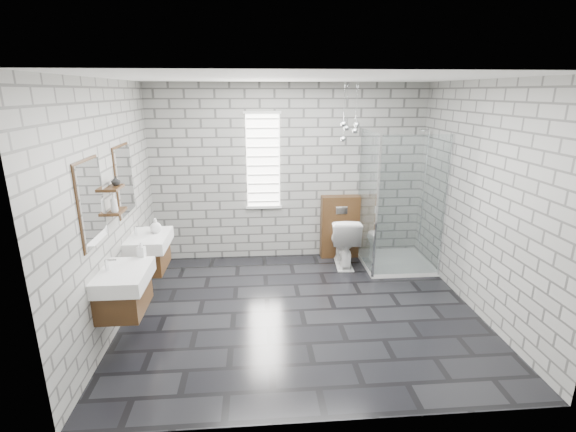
{
  "coord_description": "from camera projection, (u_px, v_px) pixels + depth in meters",
  "views": [
    {
      "loc": [
        -0.53,
        -4.52,
        2.57
      ],
      "look_at": [
        -0.14,
        0.35,
        1.1
      ],
      "focal_mm": 26.0,
      "sensor_mm": 36.0,
      "label": 1
    }
  ],
  "objects": [
    {
      "name": "floor",
      "position": [
        301.0,
        311.0,
        5.1
      ],
      "size": [
        4.2,
        3.6,
        0.02
      ],
      "primitive_type": "cube",
      "color": "black",
      "rests_on": "ground"
    },
    {
      "name": "ceiling",
      "position": [
        304.0,
        77.0,
        4.32
      ],
      "size": [
        4.2,
        3.6,
        0.02
      ],
      "primitive_type": "cube",
      "color": "white",
      "rests_on": "wall_back"
    },
    {
      "name": "wall_back",
      "position": [
        289.0,
        173.0,
        6.44
      ],
      "size": [
        4.2,
        0.02,
        2.7
      ],
      "primitive_type": "cube",
      "color": "gray",
      "rests_on": "floor"
    },
    {
      "name": "wall_front",
      "position": [
        331.0,
        269.0,
        2.98
      ],
      "size": [
        4.2,
        0.02,
        2.7
      ],
      "primitive_type": "cube",
      "color": "gray",
      "rests_on": "floor"
    },
    {
      "name": "wall_left",
      "position": [
        110.0,
        208.0,
        4.54
      ],
      "size": [
        0.02,
        3.6,
        2.7
      ],
      "primitive_type": "cube",
      "color": "gray",
      "rests_on": "floor"
    },
    {
      "name": "wall_right",
      "position": [
        482.0,
        200.0,
        4.87
      ],
      "size": [
        0.02,
        3.6,
        2.7
      ],
      "primitive_type": "cube",
      "color": "gray",
      "rests_on": "floor"
    },
    {
      "name": "vanity_left",
      "position": [
        120.0,
        279.0,
        4.2
      ],
      "size": [
        0.47,
        0.7,
        1.57
      ],
      "color": "#4A2E16",
      "rests_on": "wall_left"
    },
    {
      "name": "vanity_right",
      "position": [
        146.0,
        242.0,
        5.21
      ],
      "size": [
        0.47,
        0.7,
        1.57
      ],
      "color": "#4A2E16",
      "rests_on": "wall_left"
    },
    {
      "name": "shelf_lower",
      "position": [
        117.0,
        211.0,
        4.51
      ],
      "size": [
        0.14,
        0.3,
        0.03
      ],
      "primitive_type": "cube",
      "color": "#4A2E16",
      "rests_on": "wall_left"
    },
    {
      "name": "shelf_upper",
      "position": [
        114.0,
        188.0,
        4.44
      ],
      "size": [
        0.14,
        0.3,
        0.03
      ],
      "primitive_type": "cube",
      "color": "#4A2E16",
      "rests_on": "wall_left"
    },
    {
      "name": "window",
      "position": [
        263.0,
        161.0,
        6.32
      ],
      "size": [
        0.56,
        0.05,
        1.48
      ],
      "color": "white",
      "rests_on": "wall_back"
    },
    {
      "name": "cistern_panel",
      "position": [
        340.0,
        227.0,
        6.64
      ],
      "size": [
        0.6,
        0.2,
        1.0
      ],
      "primitive_type": "cube",
      "color": "#4A2E16",
      "rests_on": "floor"
    },
    {
      "name": "flush_plate",
      "position": [
        342.0,
        210.0,
        6.45
      ],
      "size": [
        0.18,
        0.01,
        0.12
      ],
      "primitive_type": "cube",
      "color": "silver",
      "rests_on": "cistern_panel"
    },
    {
      "name": "shower_enclosure",
      "position": [
        393.0,
        236.0,
        6.2
      ],
      "size": [
        1.0,
        1.0,
        2.03
      ],
      "color": "white",
      "rests_on": "floor"
    },
    {
      "name": "pendant_cluster",
      "position": [
        349.0,
        129.0,
        5.87
      ],
      "size": [
        0.3,
        0.24,
        0.83
      ],
      "color": "silver",
      "rests_on": "ceiling"
    },
    {
      "name": "toilet",
      "position": [
        344.0,
        241.0,
        6.35
      ],
      "size": [
        0.48,
        0.78,
        0.77
      ],
      "primitive_type": "imported",
      "rotation": [
        0.0,
        0.0,
        3.07
      ],
      "color": "white",
      "rests_on": "floor"
    },
    {
      "name": "soap_bottle_a",
      "position": [
        141.0,
        249.0,
        4.49
      ],
      "size": [
        0.09,
        0.09,
        0.17
      ],
      "primitive_type": "imported",
      "rotation": [
        0.0,
        0.0,
        -0.14
      ],
      "color": "#B2B2B2",
      "rests_on": "vanity_left"
    },
    {
      "name": "soap_bottle_b",
      "position": [
        156.0,
        226.0,
        5.25
      ],
      "size": [
        0.17,
        0.17,
        0.19
      ],
      "primitive_type": "imported",
      "rotation": [
        0.0,
        0.0,
        0.2
      ],
      "color": "#B2B2B2",
      "rests_on": "vanity_right"
    },
    {
      "name": "soap_bottle_c",
      "position": [
        114.0,
        203.0,
        4.39
      ],
      "size": [
        0.09,
        0.09,
        0.2
      ],
      "primitive_type": "imported",
      "rotation": [
        0.0,
        0.0,
        0.26
      ],
      "color": "#B2B2B2",
      "rests_on": "shelf_lower"
    },
    {
      "name": "vase",
      "position": [
        116.0,
        181.0,
        4.47
      ],
      "size": [
        0.12,
        0.12,
        0.1
      ],
      "primitive_type": "imported",
      "rotation": [
        0.0,
        0.0,
        0.27
      ],
      "color": "#B2B2B2",
      "rests_on": "shelf_upper"
    }
  ]
}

